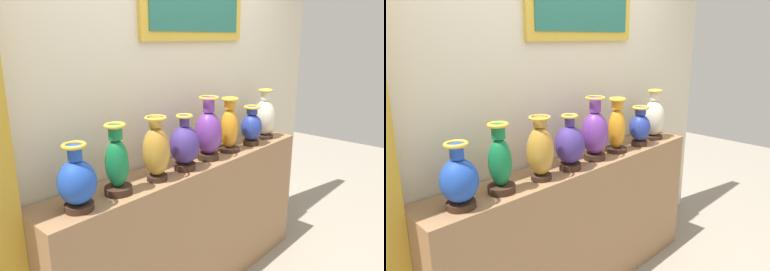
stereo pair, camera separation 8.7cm
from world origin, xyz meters
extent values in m
cube|color=#99704C|center=(0.00, 0.00, 0.50)|extent=(2.22, 0.34, 1.00)
cube|color=beige|center=(0.00, 0.23, 1.31)|extent=(3.68, 0.10, 2.63)
cylinder|color=#382319|center=(-0.89, -0.06, 1.02)|extent=(0.14, 0.14, 0.03)
ellipsoid|color=#1E47B2|center=(-0.89, -0.06, 1.15)|extent=(0.19, 0.19, 0.22)
cylinder|color=#1E47B2|center=(-0.89, -0.06, 1.30)|extent=(0.07, 0.07, 0.07)
torus|color=gold|center=(-0.89, -0.06, 1.33)|extent=(0.12, 0.12, 0.02)
cylinder|color=#382319|center=(-0.64, -0.04, 1.02)|extent=(0.15, 0.15, 0.04)
ellipsoid|color=#14723D|center=(-0.64, -0.04, 1.18)|extent=(0.13, 0.13, 0.26)
cylinder|color=#14723D|center=(-0.64, -0.04, 1.34)|extent=(0.07, 0.07, 0.07)
torus|color=gold|center=(-0.64, -0.04, 1.38)|extent=(0.12, 0.12, 0.02)
cylinder|color=#382319|center=(-0.37, -0.05, 1.02)|extent=(0.12, 0.12, 0.03)
ellipsoid|color=#B27F2D|center=(-0.37, -0.05, 1.18)|extent=(0.16, 0.16, 0.29)
cylinder|color=#B27F2D|center=(-0.37, -0.05, 1.35)|extent=(0.08, 0.08, 0.05)
torus|color=gold|center=(-0.37, -0.05, 1.38)|extent=(0.13, 0.13, 0.02)
cylinder|color=#382319|center=(-0.13, -0.05, 1.02)|extent=(0.14, 0.14, 0.04)
ellipsoid|color=#3F2D7F|center=(-0.13, -0.05, 1.17)|extent=(0.19, 0.19, 0.24)
cylinder|color=#3F2D7F|center=(-0.13, -0.05, 1.32)|extent=(0.06, 0.06, 0.06)
torus|color=gold|center=(-0.13, -0.05, 1.35)|extent=(0.11, 0.11, 0.02)
cylinder|color=#382319|center=(0.13, -0.03, 1.02)|extent=(0.15, 0.15, 0.04)
ellipsoid|color=#6B3393|center=(0.13, -0.03, 1.19)|extent=(0.18, 0.18, 0.29)
cylinder|color=#6B3393|center=(0.13, -0.03, 1.39)|extent=(0.08, 0.08, 0.10)
torus|color=gold|center=(0.13, -0.03, 1.43)|extent=(0.14, 0.14, 0.02)
cylinder|color=#382319|center=(0.38, -0.03, 1.02)|extent=(0.16, 0.16, 0.03)
ellipsoid|color=orange|center=(0.38, -0.03, 1.18)|extent=(0.13, 0.13, 0.29)
cylinder|color=orange|center=(0.38, -0.03, 1.36)|extent=(0.08, 0.08, 0.07)
torus|color=gold|center=(0.38, -0.03, 1.39)|extent=(0.13, 0.13, 0.02)
cylinder|color=#382319|center=(0.62, -0.06, 1.02)|extent=(0.12, 0.12, 0.04)
ellipsoid|color=#263899|center=(0.62, -0.06, 1.15)|extent=(0.16, 0.16, 0.21)
cylinder|color=#263899|center=(0.62, -0.06, 1.28)|extent=(0.08, 0.08, 0.05)
torus|color=gold|center=(0.62, -0.06, 1.30)|extent=(0.13, 0.13, 0.02)
cylinder|color=#382319|center=(0.87, -0.02, 1.02)|extent=(0.16, 0.16, 0.03)
ellipsoid|color=beige|center=(0.87, -0.02, 1.18)|extent=(0.18, 0.18, 0.29)
cylinder|color=beige|center=(0.87, -0.02, 1.36)|extent=(0.08, 0.08, 0.08)
torus|color=gold|center=(0.87, -0.02, 1.40)|extent=(0.12, 0.12, 0.02)
camera|label=1|loc=(-1.72, -1.56, 1.82)|focal=34.11mm
camera|label=2|loc=(-1.66, -1.62, 1.82)|focal=34.11mm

